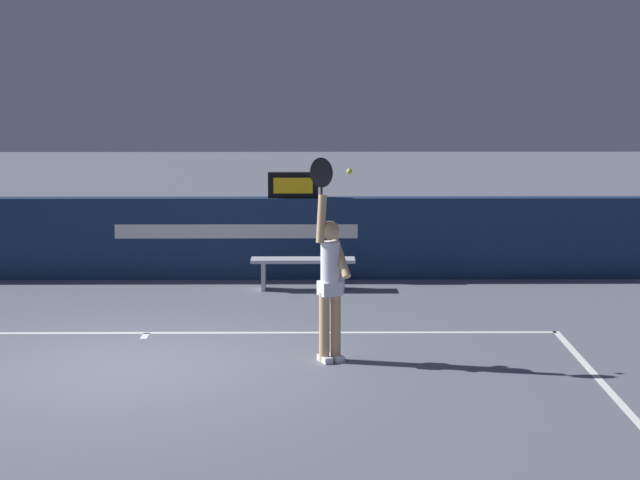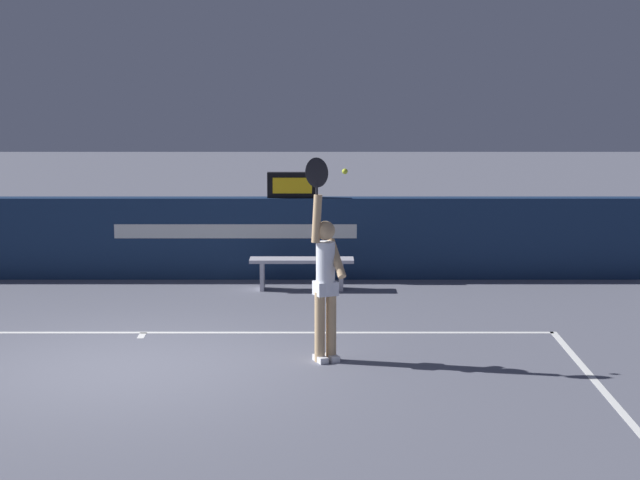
{
  "view_description": "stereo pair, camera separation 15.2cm",
  "coord_description": "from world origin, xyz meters",
  "px_view_note": "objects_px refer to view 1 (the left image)",
  "views": [
    {
      "loc": [
        2.09,
        -12.2,
        3.42
      ],
      "look_at": [
        2.19,
        0.46,
        1.38
      ],
      "focal_mm": 62.62,
      "sensor_mm": 36.0,
      "label": 1
    },
    {
      "loc": [
        2.24,
        -12.2,
        3.42
      ],
      "look_at": [
        2.19,
        0.46,
        1.38
      ],
      "focal_mm": 62.62,
      "sensor_mm": 36.0,
      "label": 2
    }
  ],
  "objects_px": {
    "courtside_bench_near": "(303,266)",
    "tennis_ball": "(349,171)",
    "tennis_player": "(330,278)",
    "speed_display": "(293,185)"
  },
  "relations": [
    {
      "from": "tennis_ball",
      "to": "courtside_bench_near",
      "type": "height_order",
      "value": "tennis_ball"
    },
    {
      "from": "tennis_ball",
      "to": "courtside_bench_near",
      "type": "xyz_separation_m",
      "value": [
        -0.56,
        3.98,
        -1.82
      ]
    },
    {
      "from": "tennis_ball",
      "to": "speed_display",
      "type": "bearing_deg",
      "value": 98.33
    },
    {
      "from": "speed_display",
      "to": "tennis_ball",
      "type": "distance_m",
      "value": 4.97
    },
    {
      "from": "tennis_ball",
      "to": "courtside_bench_near",
      "type": "distance_m",
      "value": 4.41
    },
    {
      "from": "tennis_ball",
      "to": "tennis_player",
      "type": "bearing_deg",
      "value": -160.08
    },
    {
      "from": "speed_display",
      "to": "courtside_bench_near",
      "type": "distance_m",
      "value": 1.44
    },
    {
      "from": "tennis_player",
      "to": "tennis_ball",
      "type": "distance_m",
      "value": 1.23
    },
    {
      "from": "courtside_bench_near",
      "to": "tennis_player",
      "type": "bearing_deg",
      "value": -85.27
    },
    {
      "from": "courtside_bench_near",
      "to": "tennis_ball",
      "type": "bearing_deg",
      "value": -82.04
    }
  ]
}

